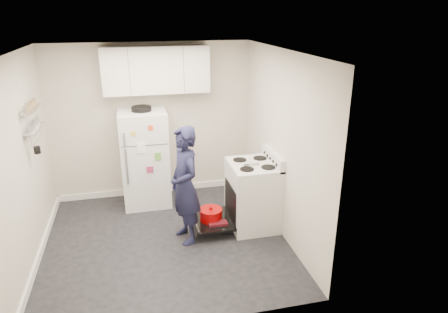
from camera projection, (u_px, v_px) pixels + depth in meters
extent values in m
cube|color=black|center=(166.00, 241.00, 5.43)|extent=(3.20, 3.20, 0.01)
cube|color=white|center=(155.00, 52.00, 4.56)|extent=(3.20, 3.20, 0.01)
cube|color=beige|center=(152.00, 122.00, 6.46)|extent=(3.20, 0.01, 2.50)
cube|color=beige|center=(176.00, 214.00, 3.54)|extent=(3.20, 0.01, 2.50)
cube|color=beige|center=(23.00, 165.00, 4.65)|extent=(0.01, 3.20, 2.50)
cube|color=beige|center=(281.00, 145.00, 5.35)|extent=(0.01, 3.20, 2.50)
cube|color=white|center=(40.00, 253.00, 5.07)|extent=(0.03, 3.20, 0.10)
cube|color=white|center=(157.00, 189.00, 6.86)|extent=(3.20, 0.03, 0.10)
cube|color=silver|center=(253.00, 196.00, 5.69)|extent=(0.65, 0.76, 0.92)
cube|color=black|center=(248.00, 200.00, 5.69)|extent=(0.53, 0.60, 0.52)
cube|color=orange|center=(266.00, 198.00, 5.75)|extent=(0.02, 0.56, 0.46)
cylinder|color=black|center=(251.00, 211.00, 5.76)|extent=(0.34, 0.34, 0.02)
cube|color=silver|center=(273.00, 158.00, 5.56)|extent=(0.08, 0.76, 0.18)
cube|color=silver|center=(254.00, 165.00, 5.52)|extent=(0.65, 0.76, 0.03)
cube|color=#B2B2B7|center=(251.00, 164.00, 5.45)|extent=(0.22, 0.03, 0.01)
cube|color=black|center=(212.00, 220.00, 5.66)|extent=(0.55, 0.70, 0.03)
cylinder|color=#B2B2B7|center=(195.00, 220.00, 5.60)|extent=(0.02, 0.66, 0.02)
cylinder|color=#AB0304|center=(211.00, 215.00, 5.62)|extent=(0.31, 0.31, 0.15)
cylinder|color=#AB0304|center=(211.00, 210.00, 5.59)|extent=(0.32, 0.32, 0.02)
sphere|color=#AB0304|center=(211.00, 208.00, 5.58)|extent=(0.04, 0.04, 0.04)
cube|color=maroon|center=(218.00, 223.00, 5.51)|extent=(0.26, 0.13, 0.04)
cube|color=maroon|center=(211.00, 209.00, 5.91)|extent=(0.29, 0.20, 0.04)
cube|color=silver|center=(145.00, 158.00, 6.27)|extent=(0.72, 0.70, 1.52)
cube|color=#4C4C4C|center=(145.00, 145.00, 5.84)|extent=(0.68, 0.01, 0.01)
cube|color=#B2B2B7|center=(124.00, 139.00, 5.72)|extent=(0.03, 0.03, 0.20)
cube|color=#B2B2B7|center=(127.00, 167.00, 5.86)|extent=(0.03, 0.03, 0.55)
cylinder|color=black|center=(141.00, 109.00, 6.00)|extent=(0.30, 0.30, 0.07)
cube|color=#A42F52|center=(150.00, 170.00, 5.98)|extent=(0.10, 0.01, 0.10)
cube|color=gold|center=(133.00, 134.00, 5.73)|extent=(0.06, 0.01, 0.06)
cube|color=#5FA838|center=(158.00, 156.00, 5.94)|extent=(0.09, 0.01, 0.12)
cube|color=#F0451C|center=(151.00, 128.00, 5.76)|extent=(0.07, 0.01, 0.07)
cube|color=white|center=(141.00, 148.00, 5.83)|extent=(0.12, 0.01, 0.16)
cube|color=silver|center=(156.00, 70.00, 6.03)|extent=(1.60, 0.33, 0.70)
cube|color=#B2B2B7|center=(31.00, 109.00, 4.93)|extent=(0.14, 0.60, 0.02)
cube|color=#B2B2B7|center=(34.00, 128.00, 5.02)|extent=(0.14, 0.60, 0.02)
cylinder|color=black|center=(37.00, 150.00, 4.94)|extent=(0.08, 0.08, 0.09)
imported|color=#181935|center=(185.00, 186.00, 5.20)|extent=(0.52, 0.66, 1.60)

